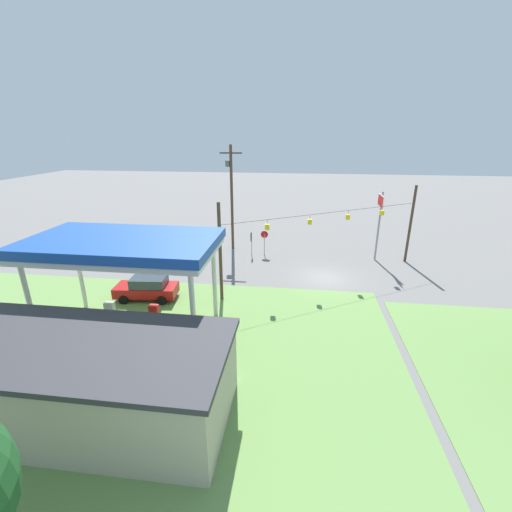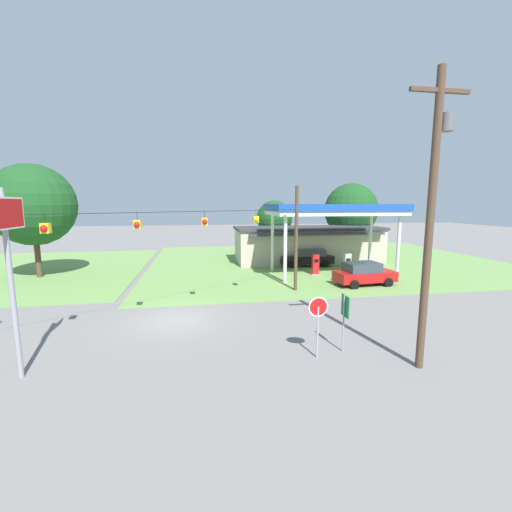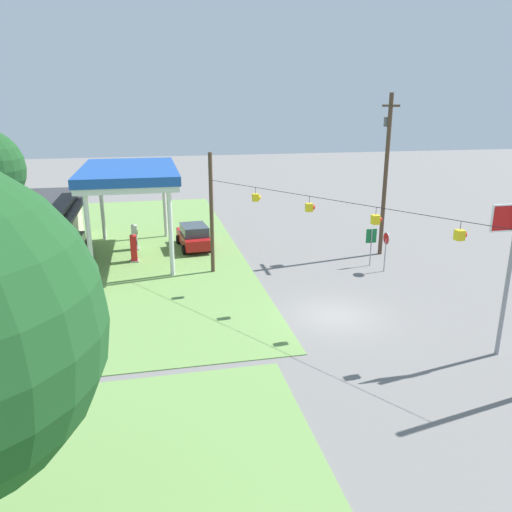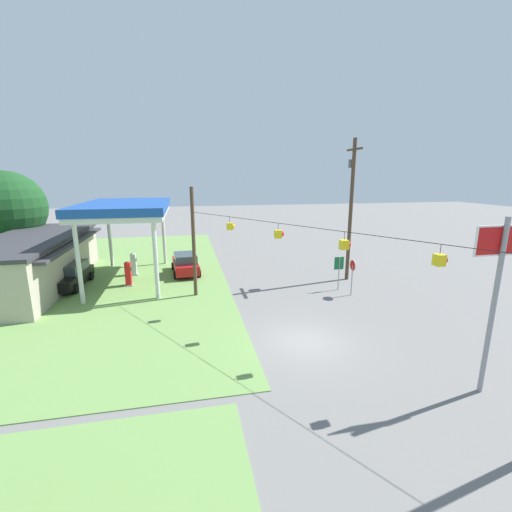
% 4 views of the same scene
% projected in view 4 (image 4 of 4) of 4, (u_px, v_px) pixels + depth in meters
% --- Properties ---
extents(ground_plane, '(160.00, 160.00, 0.00)m').
position_uv_depth(ground_plane, '(305.00, 342.00, 16.80)').
color(ground_plane, slate).
extents(grass_verge_station_corner, '(36.00, 28.00, 0.04)m').
position_uv_depth(grass_verge_station_corner, '(46.00, 278.00, 27.31)').
color(grass_verge_station_corner, '#6B934C').
rests_on(grass_verge_station_corner, ground).
extents(gas_station_canopy, '(10.84, 6.02, 6.04)m').
position_uv_depth(gas_station_canopy, '(126.00, 209.00, 25.50)').
color(gas_station_canopy, silver).
rests_on(gas_station_canopy, ground).
extents(gas_station_store, '(15.22, 6.20, 3.65)m').
position_uv_depth(gas_station_store, '(33.00, 261.00, 25.10)').
color(gas_station_store, '#B2A893').
rests_on(gas_station_store, ground).
extents(fuel_pump_near, '(0.71, 0.56, 1.79)m').
position_uv_depth(fuel_pump_near, '(128.00, 275.00, 25.18)').
color(fuel_pump_near, gray).
rests_on(fuel_pump_near, ground).
extents(fuel_pump_far, '(0.71, 0.56, 1.79)m').
position_uv_depth(fuel_pump_far, '(134.00, 265.00, 27.94)').
color(fuel_pump_far, gray).
rests_on(fuel_pump_far, ground).
extents(car_at_pumps_front, '(4.62, 2.40, 1.76)m').
position_uv_depth(car_at_pumps_front, '(185.00, 263.00, 28.21)').
color(car_at_pumps_front, '#AD1414').
rests_on(car_at_pumps_front, ground).
extents(car_at_pumps_rear, '(5.23, 2.35, 1.73)m').
position_uv_depth(car_at_pumps_rear, '(70.00, 275.00, 24.93)').
color(car_at_pumps_rear, black).
rests_on(car_at_pumps_rear, ground).
extents(stop_sign_roadside, '(0.80, 0.08, 2.50)m').
position_uv_depth(stop_sign_roadside, '(353.00, 270.00, 22.97)').
color(stop_sign_roadside, '#99999E').
rests_on(stop_sign_roadside, ground).
extents(stop_sign_overhead, '(0.22, 2.14, 6.62)m').
position_uv_depth(stop_sign_overhead, '(498.00, 271.00, 11.94)').
color(stop_sign_overhead, gray).
rests_on(stop_sign_overhead, ground).
extents(route_sign, '(0.10, 0.70, 2.40)m').
position_uv_depth(route_sign, '(339.00, 266.00, 24.14)').
color(route_sign, gray).
rests_on(route_sign, ground).
extents(utility_pole_main, '(2.20, 0.44, 10.63)m').
position_uv_depth(utility_pole_main, '(351.00, 204.00, 25.71)').
color(utility_pole_main, '#4C3828').
rests_on(utility_pole_main, ground).
extents(signal_span_gantry, '(16.00, 10.24, 7.28)m').
position_uv_depth(signal_span_gantry, '(308.00, 263.00, 15.89)').
color(signal_span_gantry, '#4C3828').
rests_on(signal_span_gantry, ground).
extents(tree_far_back, '(6.22, 6.22, 8.42)m').
position_uv_depth(tree_far_back, '(8.00, 207.00, 29.69)').
color(tree_far_back, '#4C3828').
rests_on(tree_far_back, ground).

